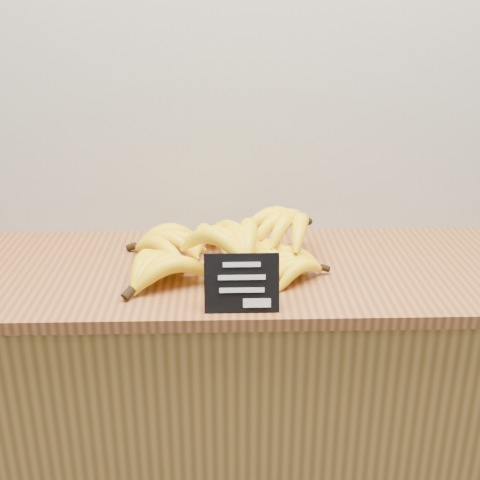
# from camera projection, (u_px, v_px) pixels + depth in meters

# --- Properties ---
(counter) EXTENTS (1.47, 0.50, 0.90)m
(counter) POSITION_uv_depth(u_px,v_px,m) (240.00, 422.00, 1.68)
(counter) COLOR olive
(counter) RESTS_ON ground
(counter_top) EXTENTS (1.47, 0.54, 0.03)m
(counter_top) POSITION_uv_depth(u_px,v_px,m) (239.00, 271.00, 1.50)
(counter_top) COLOR #995C2F
(counter_top) RESTS_ON counter
(chalkboard_sign) EXTENTS (0.16, 0.04, 0.12)m
(chalkboard_sign) POSITION_uv_depth(u_px,v_px,m) (242.00, 283.00, 1.27)
(chalkboard_sign) COLOR black
(chalkboard_sign) RESTS_ON counter_top
(banana_pile) EXTENTS (0.58, 0.39, 0.13)m
(banana_pile) POSITION_uv_depth(u_px,v_px,m) (229.00, 247.00, 1.47)
(banana_pile) COLOR yellow
(banana_pile) RESTS_ON counter_top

